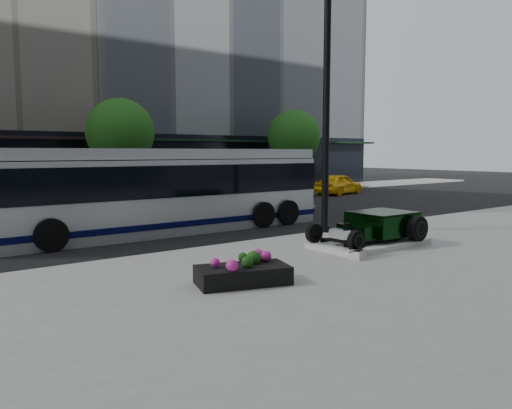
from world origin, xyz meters
TOP-DOWN VIEW (x-y plane):
  - ground at (0.00, 0.00)m, footprint 120.00×120.00m
  - sidewalk_far at (0.00, 14.00)m, footprint 70.00×4.00m
  - street_trees at (1.15, 13.07)m, footprint 29.80×3.80m
  - display_plinth at (1.17, -4.85)m, footprint 3.40×1.80m
  - hot_rod at (1.50, -4.85)m, footprint 3.22×2.00m
  - info_plaque at (-0.45, -5.82)m, footprint 0.47×0.40m
  - lamppost at (1.99, -2.21)m, footprint 0.43×0.43m
  - flower_planter at (-4.15, -6.02)m, footprint 2.07×1.45m
  - transit_bus at (-2.00, 1.72)m, footprint 12.12×2.88m
  - white_sedan at (4.79, 3.98)m, footprint 5.19×2.93m
  - yellow_taxi at (14.38, 8.90)m, footprint 4.32×2.48m

SIDE VIEW (x-z plane):
  - ground at x=0.00m, z-range 0.00..0.00m
  - sidewalk_far at x=0.00m, z-range 0.00..0.12m
  - display_plinth at x=1.17m, z-range 0.12..0.27m
  - info_plaque at x=-0.45m, z-range 0.09..0.40m
  - flower_planter at x=-4.15m, z-range 0.04..0.65m
  - yellow_taxi at x=14.38m, z-range 0.00..1.38m
  - hot_rod at x=1.50m, z-range 0.29..1.10m
  - white_sedan at x=4.79m, z-range 0.00..1.42m
  - transit_bus at x=-2.00m, z-range 0.02..2.95m
  - lamppost at x=1.99m, z-range -0.17..7.61m
  - street_trees at x=1.15m, z-range 0.92..6.62m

